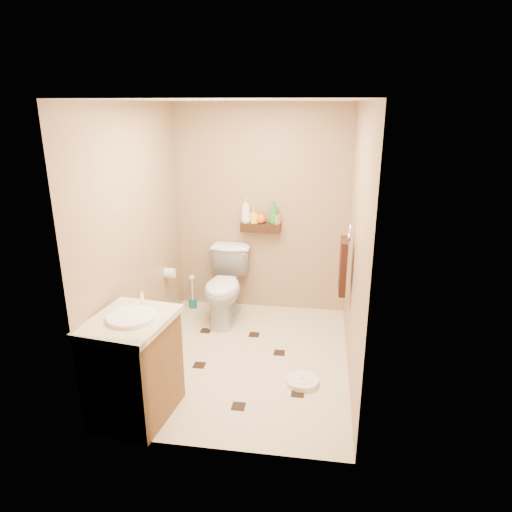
# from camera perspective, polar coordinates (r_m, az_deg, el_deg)

# --- Properties ---
(ground) EXTENTS (2.50, 2.50, 0.00)m
(ground) POSITION_cam_1_polar(r_m,az_deg,el_deg) (4.58, -1.51, -12.65)
(ground) COLOR beige
(ground) RESTS_ON ground
(wall_back) EXTENTS (2.00, 0.04, 2.40)m
(wall_back) POSITION_cam_1_polar(r_m,az_deg,el_deg) (5.29, 0.71, 5.71)
(wall_back) COLOR #A17F5C
(wall_back) RESTS_ON ground
(wall_front) EXTENTS (2.00, 0.04, 2.40)m
(wall_front) POSITION_cam_1_polar(r_m,az_deg,el_deg) (2.95, -5.90, -5.02)
(wall_front) COLOR #A17F5C
(wall_front) RESTS_ON ground
(wall_left) EXTENTS (0.04, 2.50, 2.40)m
(wall_left) POSITION_cam_1_polar(r_m,az_deg,el_deg) (4.38, -14.67, 2.37)
(wall_left) COLOR #A17F5C
(wall_left) RESTS_ON ground
(wall_right) EXTENTS (0.04, 2.50, 2.40)m
(wall_right) POSITION_cam_1_polar(r_m,az_deg,el_deg) (4.05, 12.43, 1.24)
(wall_right) COLOR #A17F5C
(wall_right) RESTS_ON ground
(ceiling) EXTENTS (2.00, 2.50, 0.02)m
(ceiling) POSITION_cam_1_polar(r_m,az_deg,el_deg) (3.92, -1.82, 18.92)
(ceiling) COLOR white
(ceiling) RESTS_ON wall_back
(wall_shelf) EXTENTS (0.46, 0.14, 0.10)m
(wall_shelf) POSITION_cam_1_polar(r_m,az_deg,el_deg) (5.26, 0.59, 3.60)
(wall_shelf) COLOR #341F0E
(wall_shelf) RESTS_ON wall_back
(floor_accents) EXTENTS (1.18, 1.36, 0.01)m
(floor_accents) POSITION_cam_1_polar(r_m,az_deg,el_deg) (4.54, -1.44, -12.97)
(floor_accents) COLOR black
(floor_accents) RESTS_ON ground
(toilet) EXTENTS (0.46, 0.80, 0.81)m
(toilet) POSITION_cam_1_polar(r_m,az_deg,el_deg) (5.20, -3.85, -3.77)
(toilet) COLOR white
(toilet) RESTS_ON ground
(vanity) EXTENTS (0.66, 0.76, 0.98)m
(vanity) POSITION_cam_1_polar(r_m,az_deg,el_deg) (3.76, -15.02, -13.15)
(vanity) COLOR brown
(vanity) RESTS_ON ground
(bathroom_scale) EXTENTS (0.35, 0.35, 0.06)m
(bathroom_scale) POSITION_cam_1_polar(r_m,az_deg,el_deg) (4.22, 5.78, -15.31)
(bathroom_scale) COLOR white
(bathroom_scale) RESTS_ON ground
(toilet_brush) EXTENTS (0.10, 0.10, 0.42)m
(toilet_brush) POSITION_cam_1_polar(r_m,az_deg,el_deg) (5.62, -7.93, -5.00)
(toilet_brush) COLOR #175D58
(toilet_brush) RESTS_ON ground
(towel_ring) EXTENTS (0.12, 0.30, 0.76)m
(towel_ring) POSITION_cam_1_polar(r_m,az_deg,el_deg) (4.36, 10.87, -0.94)
(towel_ring) COLOR silver
(towel_ring) RESTS_ON wall_right
(toilet_paper) EXTENTS (0.12, 0.11, 0.12)m
(toilet_paper) POSITION_cam_1_polar(r_m,az_deg,el_deg) (5.12, -10.74, -2.09)
(toilet_paper) COLOR white
(toilet_paper) RESTS_ON wall_left
(bottle_a) EXTENTS (0.12, 0.12, 0.29)m
(bottle_a) POSITION_cam_1_polar(r_m,az_deg,el_deg) (5.24, -1.27, 5.71)
(bottle_a) COLOR white
(bottle_a) RESTS_ON wall_shelf
(bottle_b) EXTENTS (0.09, 0.10, 0.17)m
(bottle_b) POSITION_cam_1_polar(r_m,az_deg,el_deg) (5.24, -0.30, 5.04)
(bottle_b) COLOR yellow
(bottle_b) RESTS_ON wall_shelf
(bottle_c) EXTENTS (0.16, 0.16, 0.15)m
(bottle_c) POSITION_cam_1_polar(r_m,az_deg,el_deg) (5.23, 0.61, 4.94)
(bottle_c) COLOR orange
(bottle_c) RESTS_ON wall_shelf
(bottle_d) EXTENTS (0.14, 0.14, 0.26)m
(bottle_d) POSITION_cam_1_polar(r_m,az_deg,el_deg) (5.20, 2.23, 5.47)
(bottle_d) COLOR #2D8835
(bottle_d) RESTS_ON wall_shelf
(bottle_e) EXTENTS (0.10, 0.10, 0.16)m
(bottle_e) POSITION_cam_1_polar(r_m,az_deg,el_deg) (5.20, 2.54, 4.90)
(bottle_e) COLOR #F29850
(bottle_e) RESTS_ON wall_shelf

